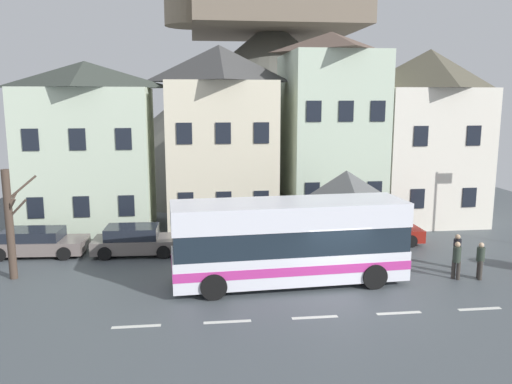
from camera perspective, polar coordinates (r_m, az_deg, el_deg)
name	(u,v)px	position (r m, az deg, el deg)	size (l,w,h in m)	color
ground_plane	(343,298)	(20.26, 9.57, -11.38)	(40.00, 60.00, 0.07)	#4A5156
townhouse_00	(89,148)	(30.39, -17.90, 4.65)	(6.81, 5.42, 9.39)	beige
townhouse_01	(220,137)	(30.54, -3.99, 6.08)	(6.01, 6.85, 10.40)	beige
townhouse_02	(329,129)	(31.51, 8.04, 6.87)	(5.24, 6.79, 11.21)	beige
townhouse_03	(426,137)	(32.80, 18.18, 5.74)	(6.12, 5.27, 10.23)	silver
hilltop_castle	(271,90)	(49.54, 1.68, 11.09)	(35.93, 35.93, 23.16)	#595951
transit_bus	(289,242)	(20.93, 3.65, -5.55)	(9.50, 3.17, 3.38)	white
bus_shelter	(346,187)	(25.40, 9.88, 0.53)	(3.60, 3.60, 3.99)	#473D33
parked_car_00	(37,242)	(26.97, -22.92, -5.11)	(4.54, 2.23, 1.27)	slate
parked_car_01	(376,231)	(27.44, 13.01, -4.20)	(4.55, 1.88, 1.39)	maroon
parked_car_02	(135,240)	(25.70, -13.12, -5.20)	(4.13, 2.11, 1.37)	slate
pedestrian_00	(457,259)	(23.08, 21.18, -6.88)	(0.32, 0.32, 1.60)	#38332D
pedestrian_01	(374,246)	(24.03, 12.86, -5.76)	(0.33, 0.32, 1.51)	#38332D
pedestrian_02	(457,249)	(24.55, 21.22, -5.85)	(0.35, 0.33, 1.54)	#2D2D38
pedestrian_03	(480,260)	(23.49, 23.42, -6.86)	(0.32, 0.38, 1.56)	#38332D
public_bench	(317,232)	(27.50, 6.68, -4.40)	(1.68, 0.48, 0.87)	#33473D
bare_tree_00	(10,223)	(23.51, -25.41, -3.11)	(1.27, 1.12, 4.58)	#47382D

